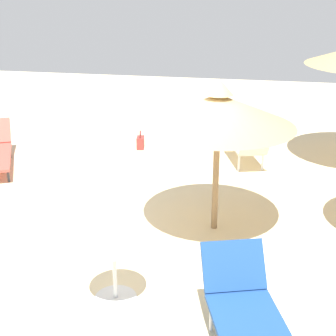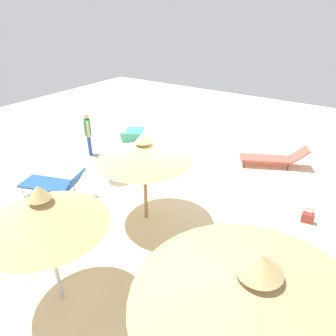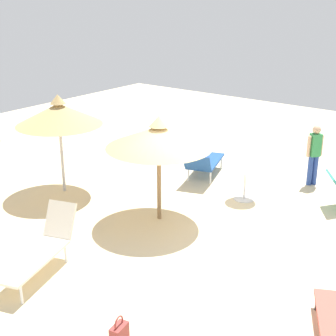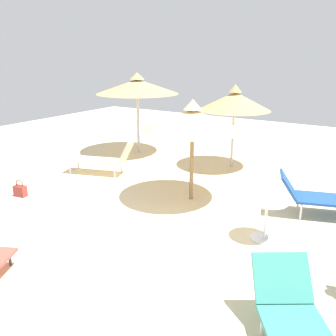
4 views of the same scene
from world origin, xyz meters
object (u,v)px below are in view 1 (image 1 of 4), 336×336
object	(u,v)px
parasol_umbrella_front	(218,110)
side_table_round	(114,261)
lounge_chair_far_right	(249,318)
lounge_chair_back	(246,142)
handbag	(140,142)

from	to	relation	value
parasol_umbrella_front	side_table_round	world-z (taller)	parasol_umbrella_front
side_table_round	lounge_chair_far_right	bearing A→B (deg)	-21.89
lounge_chair_back	handbag	distance (m)	2.41
parasol_umbrella_front	lounge_chair_far_right	world-z (taller)	parasol_umbrella_front
lounge_chair_far_right	side_table_round	world-z (taller)	lounge_chair_far_right
lounge_chair_far_right	side_table_round	distance (m)	1.70
parasol_umbrella_front	lounge_chair_back	world-z (taller)	parasol_umbrella_front
lounge_chair_back	side_table_round	world-z (taller)	lounge_chair_back
parasol_umbrella_front	handbag	bearing A→B (deg)	120.20
handbag	side_table_round	size ratio (longest dim) A/B	0.56
lounge_chair_back	side_table_round	size ratio (longest dim) A/B	2.69
parasol_umbrella_front	lounge_chair_far_right	distance (m)	3.08
parasol_umbrella_front	lounge_chair_far_right	bearing A→B (deg)	-76.74
handbag	side_table_round	xyz separation A→B (m)	(1.06, -5.49, 0.37)
parasol_umbrella_front	lounge_chair_far_right	xyz separation A→B (m)	(0.63, -2.67, -1.41)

